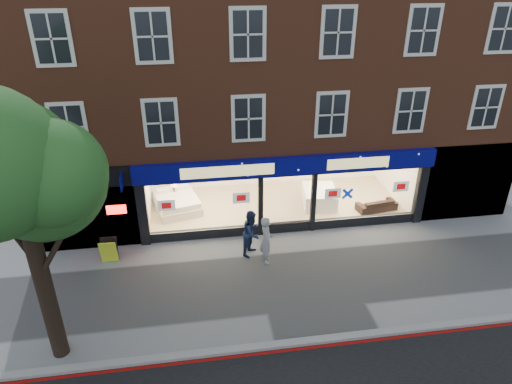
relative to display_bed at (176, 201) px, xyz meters
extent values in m
plane|color=gray|center=(4.33, -5.50, -0.44)|extent=(120.00, 120.00, 0.00)
cube|color=#8C0A07|center=(4.33, -8.60, -0.44)|extent=(60.00, 0.10, 0.01)
cube|color=gray|center=(4.33, -8.40, -0.38)|extent=(60.00, 0.25, 0.12)
cube|color=tan|center=(4.33, -0.25, -0.39)|extent=(11.00, 4.50, 0.10)
cube|color=brown|center=(4.33, 1.50, 6.21)|extent=(19.00, 8.00, 6.70)
cube|color=#070869|center=(4.33, -2.62, 2.51)|extent=(11.40, 0.28, 0.70)
cube|color=black|center=(4.33, -2.42, -0.24)|extent=(11.00, 0.18, 0.40)
cube|color=black|center=(-1.17, -2.45, 0.86)|extent=(0.35, 0.30, 2.60)
cube|color=black|center=(9.83, -2.45, 0.86)|extent=(0.35, 0.30, 2.60)
cube|color=white|center=(1.08, -2.50, 1.01)|extent=(4.20, 0.02, 2.10)
cube|color=white|center=(7.58, -2.50, 1.01)|extent=(4.20, 0.02, 2.10)
cube|color=white|center=(4.33, -2.25, 0.71)|extent=(1.80, 0.02, 2.10)
cube|color=silver|center=(4.33, 2.00, 0.86)|extent=(11.00, 0.20, 2.60)
cube|color=#FFEAC6|center=(4.33, -0.25, 2.16)|extent=(11.00, 4.50, 0.12)
cube|color=black|center=(-3.27, -2.20, 1.21)|extent=(3.80, 0.60, 3.30)
cube|color=#FF140C|center=(-2.07, -2.55, 1.16)|extent=(0.70, 0.04, 0.35)
cube|color=black|center=(11.83, -2.30, 1.21)|extent=(4.00, 0.40, 3.30)
cylinder|color=black|center=(-3.17, -7.70, 1.76)|extent=(0.44, 0.44, 4.40)
sphere|color=#2B5D23|center=(-3.17, -7.70, 4.56)|extent=(3.20, 3.20, 3.20)
sphere|color=#2B5D23|center=(-2.47, -8.10, 4.96)|extent=(2.40, 2.40, 2.40)
cube|color=silver|center=(0.03, -0.13, -0.16)|extent=(2.16, 2.39, 0.36)
cube|color=silver|center=(0.03, -0.13, 0.14)|extent=(2.08, 2.29, 0.25)
cube|color=silver|center=(-0.22, 0.91, 0.27)|extent=(1.79, 0.55, 1.22)
cube|color=silver|center=(-0.51, 0.49, 0.33)|extent=(0.72, 0.47, 0.12)
cube|color=silver|center=(0.23, 0.67, 0.33)|extent=(0.72, 0.47, 0.12)
cube|color=brown|center=(-0.07, 0.36, -0.07)|extent=(0.56, 0.56, 0.55)
cube|color=white|center=(6.21, -0.53, -0.23)|extent=(1.62, 1.93, 0.23)
cube|color=white|center=(6.21, -0.53, 0.00)|extent=(1.62, 1.93, 0.23)
cube|color=white|center=(6.21, -0.53, 0.23)|extent=(1.62, 1.93, 0.23)
imported|color=black|center=(8.51, -1.45, -0.09)|extent=(1.81, 0.93, 0.50)
cube|color=yellow|center=(-2.37, -3.48, 0.02)|extent=(0.62, 0.41, 0.92)
imported|color=#97999E|center=(3.19, -4.29, 0.46)|extent=(0.43, 0.66, 1.79)
imported|color=#192546|center=(2.76, -3.73, 0.44)|extent=(1.04, 1.09, 1.77)
camera|label=1|loc=(0.77, -17.68, 9.27)|focal=32.00mm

